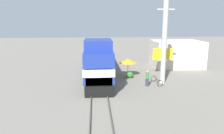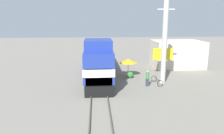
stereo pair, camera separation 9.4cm
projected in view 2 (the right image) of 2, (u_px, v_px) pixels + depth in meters
name	position (u px, v px, depth m)	size (l,w,h in m)	color
ground_plane	(99.00, 81.00, 24.46)	(120.00, 120.00, 0.00)	slate
rail_near	(92.00, 80.00, 24.40)	(0.08, 41.22, 0.15)	#4C4742
rail_far	(105.00, 80.00, 24.50)	(0.08, 41.22, 0.15)	#4C4742
locomotive	(98.00, 59.00, 26.18)	(2.85, 16.18, 4.83)	black
utility_pole	(164.00, 42.00, 22.76)	(1.80, 0.55, 8.82)	#B2B2AD
vendor_umbrella	(128.00, 61.00, 26.08)	(2.10, 2.10, 2.12)	#4C4C4C
billboard_sign	(163.00, 55.00, 26.71)	(2.48, 0.12, 3.30)	#595959
shrub_cluster	(130.00, 75.00, 25.59)	(0.75, 0.75, 0.75)	#2D722D
person_bystander	(147.00, 78.00, 22.35)	(0.34, 0.34, 1.64)	#2D3347
bicycle	(157.00, 81.00, 23.25)	(0.85, 1.96, 0.67)	black
building_block_distant	(177.00, 54.00, 31.46)	(6.77, 5.02, 3.75)	beige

